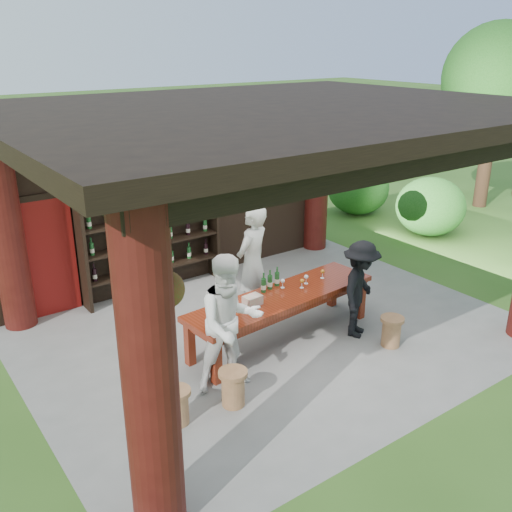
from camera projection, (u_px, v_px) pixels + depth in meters
ground at (271, 331)px, 9.05m from camera, size 90.00×90.00×0.00m
pavilion at (254, 195)px, 8.60m from camera, size 7.50×6.00×3.60m
wine_shelf at (151, 232)px, 10.06m from camera, size 2.60×0.39×2.28m
tasting_table at (282, 302)px, 8.59m from camera, size 3.26×1.08×0.75m
stool_near_left at (233, 387)px, 7.14m from camera, size 0.37×0.37×0.49m
stool_near_right at (391, 331)px, 8.54m from camera, size 0.36×0.36×0.47m
stool_far_left at (177, 405)px, 6.80m from camera, size 0.35×0.35×0.46m
host at (252, 264)px, 9.12m from camera, size 0.83×0.71×1.94m
guest_woman at (230, 323)px, 7.30m from camera, size 1.02×0.86×1.86m
guest_man at (360, 289)px, 8.68m from camera, size 1.14×1.00×1.54m
table_bottles at (270, 279)px, 8.69m from camera, size 0.39×0.15×0.31m
table_glasses at (304, 280)px, 8.88m from camera, size 0.82×0.24×0.15m
napkin_basket at (253, 300)px, 8.20m from camera, size 0.27×0.20×0.14m
shrubs at (290, 271)px, 9.91m from camera, size 14.32×9.08×1.36m
trees at (378, 95)px, 10.49m from camera, size 20.27×10.56×4.80m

